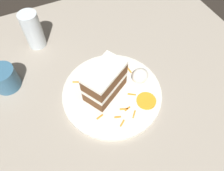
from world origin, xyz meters
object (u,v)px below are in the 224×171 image
at_px(plate, 112,93).
at_px(cream_dollop, 140,76).
at_px(orange_garnish, 146,101).
at_px(drinking_glass, 34,32).
at_px(cake_slice, 105,81).
at_px(coffee_mug, 4,78).

relative_size(plate, cream_dollop, 5.75).
height_order(orange_garnish, drinking_glass, drinking_glass).
bearing_deg(plate, orange_garnish, 137.44).
relative_size(cake_slice, coffee_mug, 1.84).
xyz_separation_m(drinking_glass, coffee_mug, (0.13, 0.13, -0.02)).
xyz_separation_m(cake_slice, orange_garnish, (-0.09, 0.08, -0.05)).
height_order(cake_slice, drinking_glass, drinking_glass).
xyz_separation_m(plate, cake_slice, (0.02, -0.01, 0.06)).
distance_m(cake_slice, orange_garnish, 0.13).
bearing_deg(cream_dollop, orange_garnish, 77.06).
distance_m(cake_slice, cream_dollop, 0.11).
bearing_deg(orange_garnish, cream_dollop, -102.94).
distance_m(orange_garnish, drinking_glass, 0.43).
height_order(plate, orange_garnish, orange_garnish).
relative_size(plate, orange_garnish, 5.20).
distance_m(plate, coffee_mug, 0.32).
height_order(cream_dollop, coffee_mug, coffee_mug).
xyz_separation_m(cake_slice, coffee_mug, (0.26, -0.15, -0.02)).
relative_size(orange_garnish, coffee_mug, 0.73).
distance_m(plate, cake_slice, 0.06).
bearing_deg(drinking_glass, cream_dollop, 129.15).
xyz_separation_m(plate, coffee_mug, (0.28, -0.16, 0.03)).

